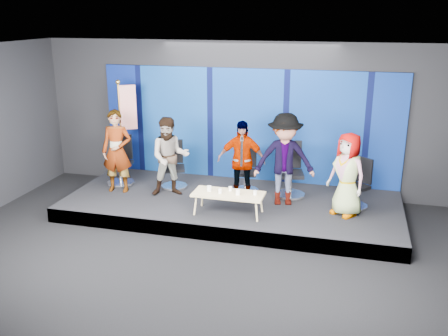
{
  "coord_description": "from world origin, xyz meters",
  "views": [
    {
      "loc": [
        2.38,
        -7.16,
        4.1
      ],
      "look_at": [
        -0.15,
        2.4,
        1.01
      ],
      "focal_mm": 40.0,
      "sensor_mm": 36.0,
      "label": 1
    }
  ],
  "objects_px": {
    "panelist_b": "(170,157)",
    "panelist_c": "(241,161)",
    "mug_c": "(230,189)",
    "mug_e": "(255,193)",
    "chair_d": "(290,179)",
    "panelist_d": "(284,159)",
    "flag_stand": "(126,127)",
    "chair_e": "(356,191)",
    "mug_d": "(238,192)",
    "chair_b": "(174,172)",
    "panelist_e": "(347,174)",
    "mug_a": "(209,188)",
    "chair_a": "(121,168)",
    "mug_b": "(220,191)",
    "panelist_a": "(117,151)",
    "coffee_table": "(228,195)",
    "chair_c": "(246,176)"
  },
  "relations": [
    {
      "from": "panelist_b",
      "to": "panelist_c",
      "type": "height_order",
      "value": "panelist_b"
    },
    {
      "from": "mug_c",
      "to": "mug_e",
      "type": "relative_size",
      "value": 0.95
    },
    {
      "from": "panelist_c",
      "to": "chair_d",
      "type": "relative_size",
      "value": 1.45
    },
    {
      "from": "panelist_d",
      "to": "flag_stand",
      "type": "bearing_deg",
      "value": 156.77
    },
    {
      "from": "panelist_d",
      "to": "chair_e",
      "type": "height_order",
      "value": "panelist_d"
    },
    {
      "from": "panelist_d",
      "to": "mug_d",
      "type": "xyz_separation_m",
      "value": [
        -0.76,
        -0.86,
        -0.47
      ]
    },
    {
      "from": "chair_b",
      "to": "panelist_e",
      "type": "bearing_deg",
      "value": -31.39
    },
    {
      "from": "panelist_c",
      "to": "mug_c",
      "type": "height_order",
      "value": "panelist_c"
    },
    {
      "from": "mug_a",
      "to": "chair_a",
      "type": "bearing_deg",
      "value": 155.53
    },
    {
      "from": "mug_e",
      "to": "panelist_e",
      "type": "bearing_deg",
      "value": 16.88
    },
    {
      "from": "mug_b",
      "to": "flag_stand",
      "type": "height_order",
      "value": "flag_stand"
    },
    {
      "from": "panelist_a",
      "to": "mug_c",
      "type": "height_order",
      "value": "panelist_a"
    },
    {
      "from": "panelist_c",
      "to": "panelist_d",
      "type": "height_order",
      "value": "panelist_d"
    },
    {
      "from": "mug_c",
      "to": "panelist_a",
      "type": "bearing_deg",
      "value": 169.03
    },
    {
      "from": "chair_e",
      "to": "coffee_table",
      "type": "distance_m",
      "value": 2.62
    },
    {
      "from": "panelist_e",
      "to": "flag_stand",
      "type": "xyz_separation_m",
      "value": [
        -5.08,
        0.97,
        0.42
      ]
    },
    {
      "from": "chair_a",
      "to": "panelist_c",
      "type": "height_order",
      "value": "panelist_c"
    },
    {
      "from": "chair_b",
      "to": "panelist_c",
      "type": "bearing_deg",
      "value": -34.08
    },
    {
      "from": "mug_e",
      "to": "chair_e",
      "type": "bearing_deg",
      "value": 27.2
    },
    {
      "from": "coffee_table",
      "to": "mug_d",
      "type": "xyz_separation_m",
      "value": [
        0.2,
        -0.04,
        0.09
      ]
    },
    {
      "from": "chair_e",
      "to": "mug_e",
      "type": "relative_size",
      "value": 11.5
    },
    {
      "from": "coffee_table",
      "to": "flag_stand",
      "type": "height_order",
      "value": "flag_stand"
    },
    {
      "from": "panelist_c",
      "to": "chair_d",
      "type": "distance_m",
      "value": 1.18
    },
    {
      "from": "chair_c",
      "to": "mug_d",
      "type": "relative_size",
      "value": 10.23
    },
    {
      "from": "mug_a",
      "to": "mug_c",
      "type": "bearing_deg",
      "value": 16.97
    },
    {
      "from": "chair_c",
      "to": "mug_c",
      "type": "relative_size",
      "value": 12.52
    },
    {
      "from": "panelist_a",
      "to": "panelist_b",
      "type": "height_order",
      "value": "panelist_a"
    },
    {
      "from": "chair_a",
      "to": "chair_d",
      "type": "xyz_separation_m",
      "value": [
        3.89,
        0.19,
        0.02
      ]
    },
    {
      "from": "chair_a",
      "to": "mug_c",
      "type": "xyz_separation_m",
      "value": [
        2.86,
        -1.0,
        0.1
      ]
    },
    {
      "from": "mug_d",
      "to": "flag_stand",
      "type": "xyz_separation_m",
      "value": [
        -3.06,
        1.56,
        0.77
      ]
    },
    {
      "from": "panelist_d",
      "to": "flag_stand",
      "type": "height_order",
      "value": "flag_stand"
    },
    {
      "from": "chair_a",
      "to": "chair_d",
      "type": "relative_size",
      "value": 0.96
    },
    {
      "from": "panelist_a",
      "to": "mug_e",
      "type": "xyz_separation_m",
      "value": [
        3.2,
        -0.63,
        -0.44
      ]
    },
    {
      "from": "panelist_d",
      "to": "mug_a",
      "type": "height_order",
      "value": "panelist_d"
    },
    {
      "from": "chair_a",
      "to": "panelist_c",
      "type": "xyz_separation_m",
      "value": [
        2.91,
        -0.29,
        0.48
      ]
    },
    {
      "from": "chair_d",
      "to": "mug_d",
      "type": "distance_m",
      "value": 1.6
    },
    {
      "from": "panelist_c",
      "to": "flag_stand",
      "type": "xyz_separation_m",
      "value": [
        -2.92,
        0.68,
        0.39
      ]
    },
    {
      "from": "coffee_table",
      "to": "flag_stand",
      "type": "distance_m",
      "value": 3.35
    },
    {
      "from": "chair_b",
      "to": "panelist_b",
      "type": "xyz_separation_m",
      "value": [
        0.11,
        -0.49,
        0.51
      ]
    },
    {
      "from": "panelist_c",
      "to": "mug_c",
      "type": "relative_size",
      "value": 20.29
    },
    {
      "from": "chair_a",
      "to": "panelist_e",
      "type": "distance_m",
      "value": 5.13
    },
    {
      "from": "mug_b",
      "to": "mug_c",
      "type": "relative_size",
      "value": 1.02
    },
    {
      "from": "chair_e",
      "to": "mug_a",
      "type": "bearing_deg",
      "value": -124.11
    },
    {
      "from": "panelist_d",
      "to": "mug_a",
      "type": "xyz_separation_m",
      "value": [
        -1.36,
        -0.81,
        -0.47
      ]
    },
    {
      "from": "coffee_table",
      "to": "mug_c",
      "type": "distance_m",
      "value": 0.16
    },
    {
      "from": "chair_c",
      "to": "panelist_c",
      "type": "height_order",
      "value": "panelist_c"
    },
    {
      "from": "panelist_c",
      "to": "panelist_a",
      "type": "bearing_deg",
      "value": 176.16
    },
    {
      "from": "mug_a",
      "to": "mug_d",
      "type": "height_order",
      "value": "mug_a"
    },
    {
      "from": "panelist_a",
      "to": "mug_e",
      "type": "relative_size",
      "value": 20.6
    },
    {
      "from": "panelist_a",
      "to": "panelist_e",
      "type": "xyz_separation_m",
      "value": [
        4.9,
        -0.11,
        -0.09
      ]
    }
  ]
}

